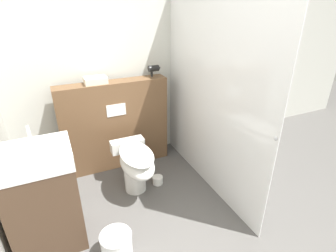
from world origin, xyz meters
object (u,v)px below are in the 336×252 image
at_px(sink_vanity, 44,199).
at_px(toilet, 135,164).
at_px(waste_bin, 117,246).
at_px(hair_drier, 154,69).

bearing_deg(sink_vanity, toilet, 20.39).
bearing_deg(waste_bin, hair_drier, 56.64).
xyz_separation_m(toilet, waste_bin, (-0.41, -0.72, -0.23)).
distance_m(sink_vanity, hair_drier, 1.83).
distance_m(toilet, hair_drier, 1.16).
xyz_separation_m(hair_drier, waste_bin, (-0.90, -1.37, -1.06)).
height_order(toilet, sink_vanity, sink_vanity).
distance_m(toilet, sink_vanity, 0.94).
bearing_deg(toilet, waste_bin, -119.48).
height_order(toilet, hair_drier, hair_drier).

